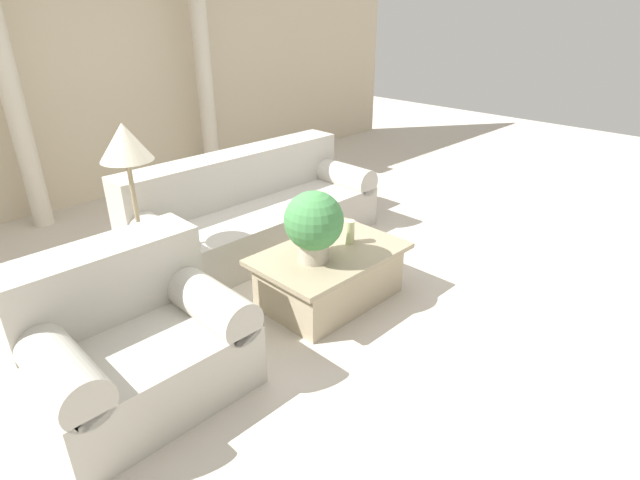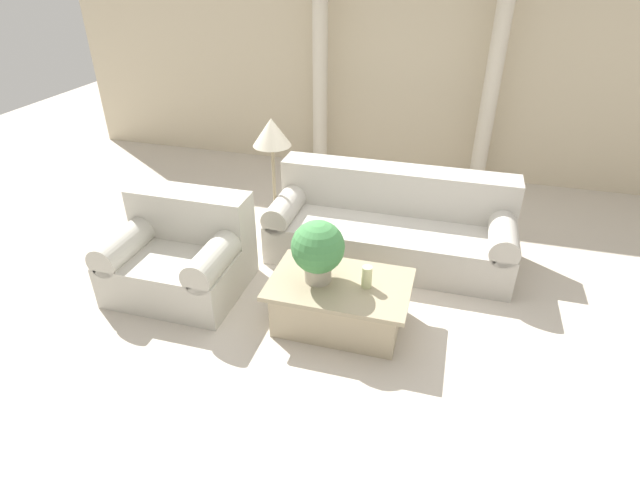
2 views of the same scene
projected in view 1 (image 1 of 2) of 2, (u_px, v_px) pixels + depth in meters
ground_plane at (292, 279)px, 4.41m from camera, size 16.00×16.00×0.00m
wall_back at (102, 61)px, 5.79m from camera, size 10.00×0.06×3.20m
sofa_long at (253, 210)px, 4.95m from camera, size 2.48×1.00×0.89m
loveseat at (130, 337)px, 3.05m from camera, size 1.19×1.00×0.89m
coffee_table at (330, 275)px, 4.03m from camera, size 1.19×0.78×0.44m
potted_plant at (314, 223)px, 3.67m from camera, size 0.45×0.45×0.55m
pillar_candle at (349, 232)px, 4.04m from camera, size 0.09×0.09×0.19m
floor_lamp at (126, 152)px, 3.69m from camera, size 0.39×0.39×1.43m
column_left at (14, 105)px, 4.97m from camera, size 0.28×0.28×2.53m
column_right at (205, 82)px, 6.39m from camera, size 0.28×0.28×2.53m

